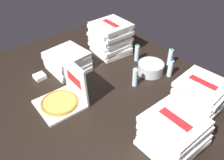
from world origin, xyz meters
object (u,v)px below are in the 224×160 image
object	(u,v)px
pizza_stack_left_far	(68,61)
pizza_stack_right_far	(173,133)
water_bottle_0	(170,57)
ice_bucket	(151,68)
pizza_stack_center_near	(202,94)
pizza_stack_left_mid	(110,38)
napkin_pile	(40,77)
water_bottle_2	(137,53)
water_bottle_1	(170,68)
water_bottle_3	(135,77)
open_pizza_box	(64,97)

from	to	relation	value
pizza_stack_left_far	pizza_stack_right_far	bearing A→B (deg)	4.37
water_bottle_0	ice_bucket	bearing A→B (deg)	-94.09
pizza_stack_right_far	pizza_stack_center_near	xyz separation A→B (m)	(-0.16, 0.61, -0.02)
pizza_stack_center_near	water_bottle_0	distance (m)	0.72
pizza_stack_left_mid	napkin_pile	size ratio (longest dim) A/B	3.89
pizza_stack_left_far	water_bottle_2	bearing A→B (deg)	64.63
pizza_stack_right_far	water_bottle_0	world-z (taller)	pizza_stack_right_far
water_bottle_1	water_bottle_3	size ratio (longest dim) A/B	1.00
pizza_stack_right_far	napkin_pile	bearing A→B (deg)	-163.09
pizza_stack_left_mid	napkin_pile	xyz separation A→B (m)	(-0.03, -0.99, -0.18)
open_pizza_box	water_bottle_0	distance (m)	1.37
pizza_stack_left_far	water_bottle_0	bearing A→B (deg)	56.42
open_pizza_box	pizza_stack_left_far	world-z (taller)	open_pizza_box
water_bottle_0	water_bottle_1	xyz separation A→B (m)	(0.16, -0.18, 0.00)
pizza_stack_left_far	open_pizza_box	bearing A→B (deg)	-33.24
ice_bucket	water_bottle_3	xyz separation A→B (m)	(0.06, -0.30, 0.04)
pizza_stack_center_near	napkin_pile	world-z (taller)	pizza_stack_center_near
open_pizza_box	water_bottle_3	distance (m)	0.78
pizza_stack_center_near	pizza_stack_left_far	bearing A→B (deg)	-151.50
pizza_stack_center_near	pizza_stack_left_far	size ratio (longest dim) A/B	1.04
water_bottle_1	napkin_pile	distance (m)	1.49
pizza_stack_left_mid	water_bottle_2	bearing A→B (deg)	19.72
open_pizza_box	water_bottle_2	xyz separation A→B (m)	(-0.13, 1.10, 0.02)
ice_bucket	water_bottle_1	size ratio (longest dim) A/B	1.35
pizza_stack_right_far	napkin_pile	xyz separation A→B (m)	(-1.53, -0.47, -0.14)
water_bottle_2	ice_bucket	bearing A→B (deg)	-9.83
water_bottle_3	pizza_stack_left_far	bearing A→B (deg)	-149.90
napkin_pile	pizza_stack_right_far	bearing A→B (deg)	16.91
napkin_pile	pizza_stack_left_mid	bearing A→B (deg)	88.10
water_bottle_0	water_bottle_1	world-z (taller)	same
open_pizza_box	water_bottle_3	bearing A→B (deg)	73.53
open_pizza_box	pizza_stack_right_far	size ratio (longest dim) A/B	0.97
pizza_stack_left_mid	pizza_stack_left_far	xyz separation A→B (m)	(0.00, -0.64, -0.09)
ice_bucket	pizza_stack_right_far	bearing A→B (deg)	-36.00
pizza_stack_left_far	ice_bucket	distance (m)	0.98
water_bottle_0	napkin_pile	xyz separation A→B (m)	(-0.72, -1.38, -0.08)
pizza_stack_right_far	open_pizza_box	bearing A→B (deg)	-156.04
water_bottle_3	napkin_pile	xyz separation A→B (m)	(-0.76, -0.77, -0.08)
open_pizza_box	water_bottle_0	size ratio (longest dim) A/B	1.98
water_bottle_2	pizza_stack_left_far	bearing A→B (deg)	-115.37
pizza_stack_left_mid	water_bottle_0	distance (m)	0.79
water_bottle_1	water_bottle_2	size ratio (longest dim) A/B	1.00
water_bottle_0	water_bottle_3	distance (m)	0.61
pizza_stack_left_mid	pizza_stack_center_near	bearing A→B (deg)	3.62
pizza_stack_left_mid	water_bottle_2	world-z (taller)	pizza_stack_left_mid
open_pizza_box	pizza_stack_left_mid	xyz separation A→B (m)	(-0.50, 0.97, 0.12)
ice_bucket	napkin_pile	distance (m)	1.28
water_bottle_3	napkin_pile	world-z (taller)	water_bottle_3
ice_bucket	water_bottle_0	xyz separation A→B (m)	(0.02, 0.31, 0.04)
pizza_stack_left_mid	ice_bucket	world-z (taller)	pizza_stack_left_mid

